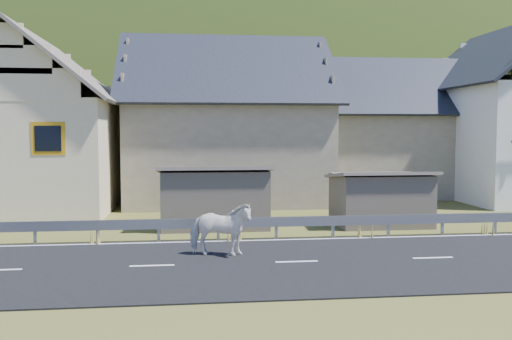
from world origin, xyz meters
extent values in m
plane|color=#3E461A|center=(0.00, 0.00, 0.00)|extent=(160.00, 160.00, 0.00)
cube|color=black|center=(0.00, 0.00, 0.02)|extent=(60.00, 7.00, 0.04)
cube|color=silver|center=(0.00, 0.00, 0.04)|extent=(60.00, 6.60, 0.01)
cube|color=#93969B|center=(0.00, 3.68, 0.58)|extent=(28.00, 0.08, 0.34)
cube|color=#93969B|center=(-8.00, 3.70, 0.35)|extent=(0.10, 0.06, 0.70)
cube|color=#93969B|center=(-6.00, 3.70, 0.35)|extent=(0.10, 0.06, 0.70)
cube|color=#93969B|center=(-4.00, 3.70, 0.35)|extent=(0.10, 0.06, 0.70)
cube|color=#93969B|center=(-2.00, 3.70, 0.35)|extent=(0.10, 0.06, 0.70)
cube|color=#93969B|center=(0.00, 3.70, 0.35)|extent=(0.10, 0.06, 0.70)
cube|color=#93969B|center=(2.00, 3.70, 0.35)|extent=(0.10, 0.06, 0.70)
cube|color=#93969B|center=(4.00, 3.70, 0.35)|extent=(0.10, 0.06, 0.70)
cube|color=#93969B|center=(6.00, 3.70, 0.35)|extent=(0.10, 0.06, 0.70)
cube|color=#93969B|center=(8.00, 3.70, 0.35)|extent=(0.10, 0.06, 0.70)
cube|color=#675D4F|center=(-2.00, 6.50, 1.10)|extent=(4.30, 3.30, 2.40)
cube|color=#675D4F|center=(4.50, 6.00, 1.00)|extent=(3.80, 2.90, 2.20)
cube|color=beige|center=(-10.00, 12.00, 2.50)|extent=(7.00, 9.00, 5.00)
cube|color=#C48712|center=(-8.40, 7.50, 3.40)|extent=(1.30, 0.12, 1.30)
cube|color=gray|center=(-1.00, 15.00, 2.50)|extent=(10.00, 9.00, 5.00)
cube|color=gray|center=(9.00, 17.00, 2.30)|extent=(9.00, 8.00, 4.60)
ellipsoid|color=#2B3914|center=(5.00, 180.00, -20.00)|extent=(440.00, 280.00, 260.00)
imported|color=white|center=(-2.08, 1.04, 0.83)|extent=(1.18, 2.00, 1.58)
camera|label=1|loc=(-3.02, -15.50, 3.72)|focal=40.00mm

